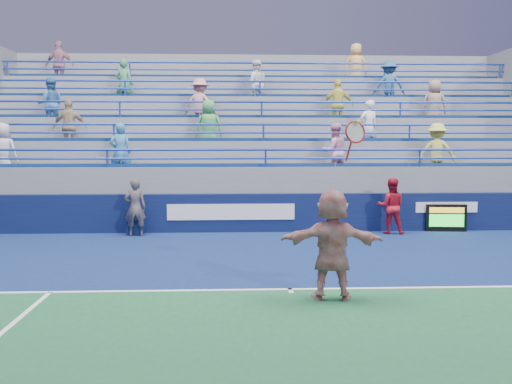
{
  "coord_description": "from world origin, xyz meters",
  "views": [
    {
      "loc": [
        -1.05,
        -9.66,
        2.56
      ],
      "look_at": [
        -0.47,
        2.5,
        1.5
      ],
      "focal_mm": 40.0,
      "sensor_mm": 36.0,
      "label": 1
    }
  ],
  "objects": [
    {
      "name": "ground",
      "position": [
        0.0,
        0.0,
        0.0
      ],
      "size": [
        120.0,
        120.0,
        0.0
      ],
      "primitive_type": "plane",
      "color": "#333538"
    },
    {
      "name": "sponsor_wall",
      "position": [
        0.0,
        6.5,
        0.55
      ],
      "size": [
        18.0,
        0.32,
        1.1
      ],
      "color": "#0A1639",
      "rests_on": "ground"
    },
    {
      "name": "bleacher_stand",
      "position": [
        -0.0,
        10.27,
        1.55
      ],
      "size": [
        18.0,
        5.6,
        6.13
      ],
      "color": "slate",
      "rests_on": "ground"
    },
    {
      "name": "serve_speed_board",
      "position": [
        5.16,
        6.26,
        0.4
      ],
      "size": [
        1.15,
        0.24,
        0.79
      ],
      "color": "black",
      "rests_on": "ground"
    },
    {
      "name": "judge_chair",
      "position": [
        -3.65,
        6.1,
        0.24
      ],
      "size": [
        0.45,
        0.45,
        0.75
      ],
      "color": "#0C153D",
      "rests_on": "ground"
    },
    {
      "name": "tennis_player",
      "position": [
        0.62,
        -0.6,
        0.91
      ],
      "size": [
        1.73,
        0.69,
        2.92
      ],
      "color": "silver",
      "rests_on": "ground"
    },
    {
      "name": "line_judge",
      "position": [
        -3.61,
        5.87,
        0.79
      ],
      "size": [
        0.63,
        0.46,
        1.58
      ],
      "primitive_type": "imported",
      "rotation": [
        0.0,
        0.0,
        3.29
      ],
      "color": "#141D37",
      "rests_on": "ground"
    },
    {
      "name": "ball_girl",
      "position": [
        3.47,
        5.95,
        0.78
      ],
      "size": [
        0.88,
        0.75,
        1.57
      ],
      "primitive_type": "imported",
      "rotation": [
        0.0,
        0.0,
        2.91
      ],
      "color": "#AE1323",
      "rests_on": "ground"
    }
  ]
}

